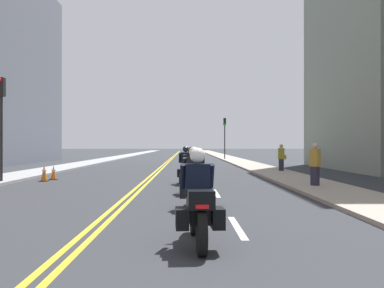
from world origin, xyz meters
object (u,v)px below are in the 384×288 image
at_px(motorcycle_3, 186,169).
at_px(pedestrian_0, 315,165).
at_px(motorcycle_1, 194,184).
at_px(traffic_cone_0, 44,173).
at_px(traffic_light_near, 1,110).
at_px(traffic_light_far, 225,131).
at_px(traffic_cone_2, 53,172).
at_px(motorcycle_0, 198,206).
at_px(pedestrian_1, 281,158).
at_px(motorcycle_2, 191,174).

bearing_deg(motorcycle_3, pedestrian_0, -24.89).
height_order(motorcycle_1, traffic_cone_0, motorcycle_1).
relative_size(traffic_light_near, traffic_light_far, 0.98).
xyz_separation_m(motorcycle_3, traffic_cone_2, (-6.34, 2.26, -0.30)).
bearing_deg(motorcycle_3, motorcycle_0, -91.93).
height_order(traffic_cone_0, pedestrian_1, pedestrian_1).
bearing_deg(pedestrian_0, motorcycle_3, -149.47).
relative_size(motorcycle_1, motorcycle_3, 0.95).
xyz_separation_m(motorcycle_3, traffic_light_far, (4.30, 28.99, 2.56)).
relative_size(motorcycle_0, traffic_light_near, 0.49).
xyz_separation_m(motorcycle_2, pedestrian_0, (4.76, 1.50, 0.24)).
height_order(motorcycle_2, traffic_cone_2, motorcycle_2).
bearing_deg(motorcycle_1, pedestrian_1, 67.30).
xyz_separation_m(motorcycle_2, traffic_cone_0, (-6.69, 4.87, -0.27)).
distance_m(motorcycle_2, motorcycle_3, 3.49).
bearing_deg(motorcycle_2, pedestrian_0, 20.77).
bearing_deg(motorcycle_0, traffic_cone_2, 113.04).
xyz_separation_m(traffic_light_far, pedestrian_0, (0.64, -30.97, -2.30)).
xyz_separation_m(motorcycle_0, pedestrian_0, (4.73, 9.14, 0.24)).
relative_size(motorcycle_0, motorcycle_1, 1.06).
xyz_separation_m(motorcycle_0, motorcycle_2, (-0.03, 7.64, -0.00)).
xyz_separation_m(motorcycle_1, pedestrian_0, (4.72, 5.13, 0.25)).
relative_size(traffic_cone_2, traffic_light_far, 0.15).
relative_size(traffic_cone_0, traffic_cone_2, 1.10).
bearing_deg(motorcycle_3, traffic_cone_0, 164.92).
xyz_separation_m(traffic_light_near, pedestrian_1, (13.62, 7.10, -2.28)).
bearing_deg(traffic_cone_2, motorcycle_3, -19.63).
bearing_deg(traffic_light_far, motorcycle_3, -98.44).
relative_size(motorcycle_1, traffic_cone_0, 2.70).
height_order(motorcycle_1, traffic_cone_2, motorcycle_1).
xyz_separation_m(motorcycle_1, traffic_light_far, (4.08, 36.10, 2.55)).
bearing_deg(traffic_cone_0, motorcycle_2, -36.09).
height_order(motorcycle_2, traffic_light_near, traffic_light_near).
height_order(motorcycle_2, pedestrian_1, pedestrian_1).
bearing_deg(traffic_light_near, motorcycle_1, -41.64).
height_order(motorcycle_0, motorcycle_1, motorcycle_0).
relative_size(motorcycle_1, motorcycle_2, 0.93).
distance_m(traffic_light_far, pedestrian_1, 21.96).
height_order(traffic_cone_2, pedestrian_0, pedestrian_0).
relative_size(traffic_cone_2, pedestrian_0, 0.40).
distance_m(motorcycle_0, traffic_light_far, 40.40).
distance_m(motorcycle_2, traffic_light_near, 9.20).
bearing_deg(motorcycle_0, motorcycle_3, 88.05).
bearing_deg(pedestrian_1, motorcycle_1, -107.76).
xyz_separation_m(motorcycle_2, pedestrian_1, (5.53, 10.69, 0.23)).
xyz_separation_m(traffic_cone_2, pedestrian_0, (11.29, -4.25, 0.55)).
xyz_separation_m(motorcycle_3, traffic_cone_0, (-6.50, 1.39, -0.26)).
bearing_deg(traffic_light_near, traffic_light_far, 67.11).
height_order(motorcycle_1, pedestrian_1, pedestrian_1).
height_order(motorcycle_1, motorcycle_3, motorcycle_1).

